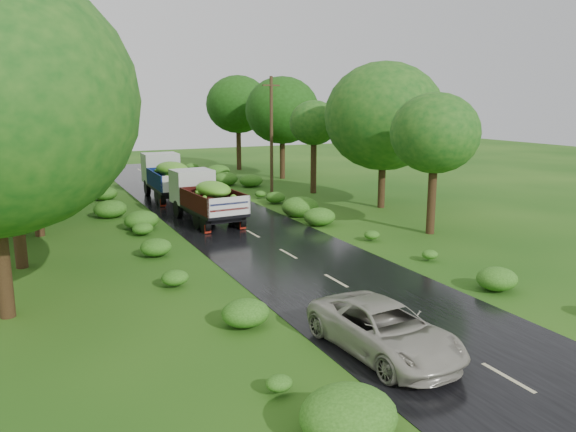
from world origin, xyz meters
TOP-DOWN VIEW (x-y plane):
  - ground at (0.00, 0.00)m, footprint 120.00×120.00m
  - road at (0.00, 5.00)m, footprint 6.50×80.00m
  - road_lines at (0.00, 6.00)m, footprint 0.12×69.60m
  - truck_near at (-1.23, 15.81)m, footprint 2.55×6.30m
  - truck_far at (-1.26, 23.84)m, footprint 2.48×6.73m
  - car at (-1.88, -1.63)m, footprint 2.47×4.81m
  - utility_pole at (5.52, 22.12)m, footprint 1.38×0.43m
  - trees_left at (-10.24, 22.35)m, footprint 6.42×33.74m
  - trees_right at (9.00, 22.84)m, footprint 5.07×31.05m
  - shrubs at (0.00, 14.00)m, footprint 11.90×44.00m

SIDE VIEW (x-z plane):
  - ground at x=0.00m, z-range 0.00..0.00m
  - road at x=0.00m, z-range 0.00..0.02m
  - road_lines at x=0.00m, z-range 0.02..0.02m
  - shrubs at x=0.00m, z-range 0.00..0.70m
  - car at x=-1.88m, z-range 0.02..1.32m
  - truck_near at x=-1.23m, z-range 0.17..2.77m
  - truck_far at x=-1.26m, z-range 0.19..3.00m
  - utility_pole at x=5.52m, z-range 0.12..8.07m
  - trees_right at x=9.00m, z-range 1.63..9.15m
  - trees_left at x=-10.24m, z-range 1.61..11.51m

